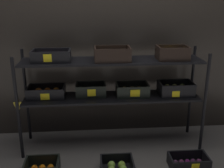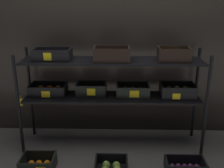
{
  "view_description": "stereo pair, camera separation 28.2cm",
  "coord_description": "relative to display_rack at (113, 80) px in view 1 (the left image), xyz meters",
  "views": [
    {
      "loc": [
        -0.22,
        -2.67,
        1.58
      ],
      "look_at": [
        0.0,
        0.0,
        0.69
      ],
      "focal_mm": 44.36,
      "sensor_mm": 36.0,
      "label": 1
    },
    {
      "loc": [
        0.06,
        -2.68,
        1.58
      ],
      "look_at": [
        0.0,
        0.0,
        0.69
      ],
      "focal_mm": 44.36,
      "sensor_mm": 36.0,
      "label": 2
    }
  ],
  "objects": [
    {
      "name": "crate_ground_apple_green",
      "position": [
        -0.0,
        -0.51,
        -0.68
      ],
      "size": [
        0.3,
        0.27,
        0.12
      ],
      "color": "black",
      "rests_on": "ground_plane"
    },
    {
      "name": "crate_ground_plum",
      "position": [
        0.68,
        -0.49,
        -0.69
      ],
      "size": [
        0.36,
        0.22,
        0.12
      ],
      "color": "black",
      "rests_on": "ground_plane"
    },
    {
      "name": "storefront_wall",
      "position": [
        -0.01,
        0.39,
        0.4
      ],
      "size": [
        4.23,
        0.12,
        2.27
      ],
      "primitive_type": "cube",
      "color": "#2D2823",
      "rests_on": "ground_plane"
    },
    {
      "name": "display_rack",
      "position": [
        0.0,
        0.0,
        0.0
      ],
      "size": [
        1.94,
        0.42,
        1.08
      ],
      "color": "black",
      "rests_on": "ground_plane"
    },
    {
      "name": "ground_plane",
      "position": [
        -0.01,
        -0.0,
        -0.73
      ],
      "size": [
        10.0,
        10.0,
        0.0
      ],
      "primitive_type": "plane",
      "color": "#605B56"
    }
  ]
}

